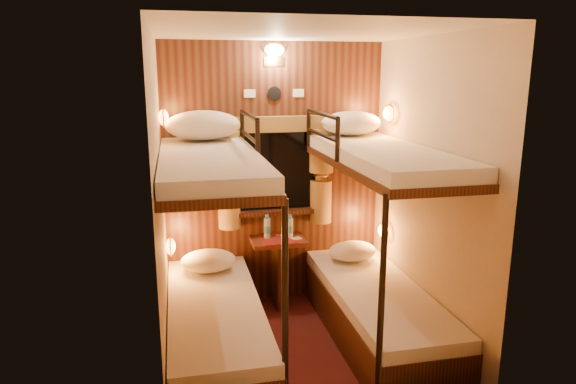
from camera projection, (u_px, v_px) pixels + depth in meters
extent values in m
plane|color=#390F0F|center=(300.00, 351.00, 4.02)|extent=(2.10, 2.10, 0.00)
plane|color=silver|center=(302.00, 32.00, 3.47)|extent=(2.10, 2.10, 0.00)
plane|color=#C6B293|center=(274.00, 175.00, 4.74)|extent=(2.40, 0.00, 2.40)
plane|color=#C6B293|center=(348.00, 251.00, 2.75)|extent=(2.40, 0.00, 2.40)
plane|color=#C6B293|center=(161.00, 211.00, 3.54)|extent=(0.00, 2.40, 2.40)
plane|color=#C6B293|center=(427.00, 196.00, 3.95)|extent=(0.00, 2.40, 2.40)
cube|color=black|center=(274.00, 176.00, 4.73)|extent=(2.00, 0.03, 2.40)
cube|color=black|center=(216.00, 335.00, 3.91)|extent=(0.70, 1.90, 0.35)
cube|color=silver|center=(215.00, 308.00, 3.86)|extent=(0.68, 1.88, 0.10)
cube|color=black|center=(210.00, 171.00, 3.62)|extent=(0.70, 1.90, 0.06)
cube|color=silver|center=(209.00, 160.00, 3.60)|extent=(0.68, 1.88, 0.10)
cylinder|color=black|center=(285.00, 319.00, 3.00)|extent=(0.04, 0.04, 1.45)
cylinder|color=black|center=(242.00, 130.00, 4.48)|extent=(0.04, 0.04, 0.32)
cylinder|color=black|center=(258.00, 142.00, 3.68)|extent=(0.04, 0.04, 0.32)
cylinder|color=black|center=(249.00, 115.00, 4.04)|extent=(0.04, 0.85, 0.04)
cylinder|color=black|center=(249.00, 137.00, 4.08)|extent=(0.03, 0.85, 0.03)
cube|color=black|center=(376.00, 318.00, 4.18)|extent=(0.70, 1.90, 0.35)
cube|color=silver|center=(377.00, 293.00, 4.13)|extent=(0.68, 1.88, 0.10)
cube|color=black|center=(382.00, 164.00, 3.89)|extent=(0.70, 1.90, 0.06)
cube|color=silver|center=(383.00, 154.00, 3.87)|extent=(0.68, 1.88, 0.10)
cylinder|color=black|center=(381.00, 309.00, 3.13)|extent=(0.04, 0.04, 1.45)
cylinder|color=black|center=(309.00, 128.00, 4.61)|extent=(0.04, 0.04, 0.32)
cylinder|color=black|center=(338.00, 140.00, 3.80)|extent=(0.04, 0.04, 0.32)
cylinder|color=black|center=(322.00, 114.00, 4.17)|extent=(0.04, 0.85, 0.04)
cylinder|color=black|center=(322.00, 135.00, 4.21)|extent=(0.03, 0.85, 0.03)
cube|color=black|center=(275.00, 171.00, 4.70)|extent=(0.98, 0.02, 0.78)
cube|color=black|center=(275.00, 171.00, 4.69)|extent=(0.90, 0.01, 0.70)
cube|color=black|center=(276.00, 212.00, 4.74)|extent=(1.00, 0.12, 0.04)
cube|color=olive|center=(275.00, 124.00, 4.57)|extent=(1.10, 0.06, 0.14)
cylinder|color=olive|center=(228.00, 154.00, 4.52)|extent=(0.22, 0.22, 0.40)
cylinder|color=olive|center=(229.00, 179.00, 4.58)|extent=(0.11, 0.11, 0.12)
cylinder|color=olive|center=(229.00, 206.00, 4.63)|extent=(0.20, 0.20, 0.40)
torus|color=#CA8B3B|center=(229.00, 179.00, 4.58)|extent=(0.14, 0.14, 0.02)
cylinder|color=olive|center=(322.00, 151.00, 4.70)|extent=(0.22, 0.22, 0.40)
cylinder|color=olive|center=(321.00, 175.00, 4.76)|extent=(0.11, 0.11, 0.12)
cylinder|color=olive|center=(321.00, 201.00, 4.81)|extent=(0.20, 0.20, 0.40)
torus|color=#CA8B3B|center=(321.00, 175.00, 4.76)|extent=(0.14, 0.14, 0.02)
cylinder|color=black|center=(274.00, 93.00, 4.54)|extent=(0.12, 0.02, 0.12)
cube|color=silver|center=(250.00, 93.00, 4.49)|extent=(0.10, 0.01, 0.07)
cube|color=silver|center=(298.00, 93.00, 4.59)|extent=(0.10, 0.01, 0.07)
cube|color=#CA8B3B|center=(274.00, 62.00, 4.48)|extent=(0.18, 0.01, 0.08)
ellipsoid|color=#FFCC8C|center=(274.00, 50.00, 4.44)|extent=(0.18, 0.09, 0.11)
ellipsoid|color=orange|center=(171.00, 246.00, 4.32)|extent=(0.08, 0.20, 0.13)
torus|color=#CA8B3B|center=(171.00, 246.00, 4.32)|extent=(0.02, 0.17, 0.17)
ellipsoid|color=orange|center=(164.00, 118.00, 4.08)|extent=(0.08, 0.20, 0.13)
torus|color=#CA8B3B|center=(164.00, 118.00, 4.08)|extent=(0.02, 0.17, 0.17)
ellipsoid|color=orange|center=(384.00, 232.00, 4.73)|extent=(0.08, 0.20, 0.13)
torus|color=#CA8B3B|center=(384.00, 232.00, 4.73)|extent=(0.02, 0.17, 0.17)
ellipsoid|color=orange|center=(389.00, 113.00, 4.48)|extent=(0.08, 0.20, 0.13)
torus|color=#CA8B3B|center=(389.00, 113.00, 4.48)|extent=(0.02, 0.17, 0.17)
cube|color=#522012|center=(279.00, 241.00, 4.68)|extent=(0.50, 0.34, 0.04)
cube|color=black|center=(279.00, 274.00, 4.76)|extent=(0.08, 0.30, 0.61)
cube|color=maroon|center=(279.00, 239.00, 4.68)|extent=(0.30, 0.34, 0.01)
cylinder|color=#99BFE5|center=(267.00, 228.00, 4.67)|extent=(0.06, 0.06, 0.19)
cylinder|color=teal|center=(267.00, 229.00, 4.68)|extent=(0.06, 0.06, 0.07)
cylinder|color=teal|center=(267.00, 216.00, 4.65)|extent=(0.03, 0.03, 0.03)
cylinder|color=#99BFE5|center=(290.00, 228.00, 4.69)|extent=(0.06, 0.06, 0.18)
cylinder|color=teal|center=(290.00, 229.00, 4.70)|extent=(0.06, 0.06, 0.06)
cylinder|color=teal|center=(290.00, 216.00, 4.67)|extent=(0.03, 0.03, 0.03)
cube|color=silver|center=(296.00, 238.00, 4.68)|extent=(0.11, 0.09, 0.01)
cube|color=silver|center=(279.00, 235.00, 4.77)|extent=(0.07, 0.05, 0.01)
ellipsoid|color=white|center=(208.00, 261.00, 4.41)|extent=(0.48, 0.34, 0.19)
ellipsoid|color=white|center=(352.00, 251.00, 4.67)|extent=(0.44, 0.31, 0.17)
ellipsoid|color=white|center=(203.00, 125.00, 4.19)|extent=(0.61, 0.44, 0.24)
ellipsoid|color=white|center=(351.00, 123.00, 4.53)|extent=(0.54, 0.38, 0.21)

